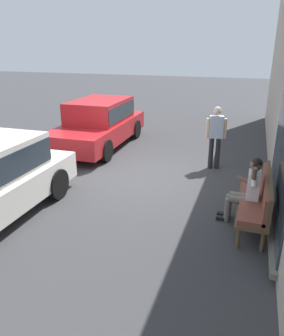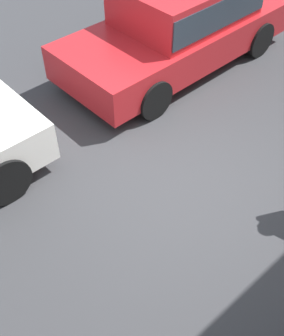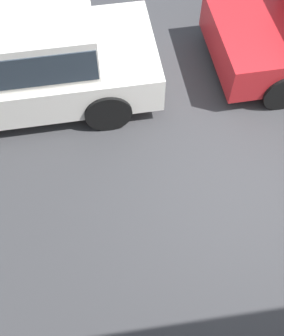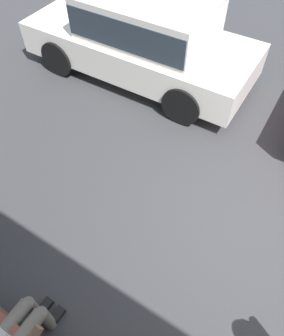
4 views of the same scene
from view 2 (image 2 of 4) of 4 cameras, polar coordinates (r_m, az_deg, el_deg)
ground_plane at (r=5.83m, az=4.51°, el=-2.51°), size 60.00×60.00×0.00m
parked_car_near at (r=7.91m, az=5.26°, el=19.29°), size 4.53×1.99×1.55m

